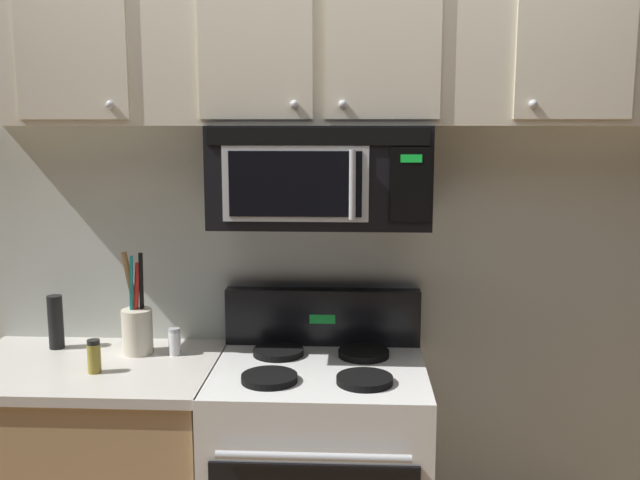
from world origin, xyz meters
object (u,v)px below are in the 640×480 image
at_px(utensil_crock_cream, 137,326).
at_px(pepper_mill, 56,322).
at_px(spice_jar, 94,356).
at_px(over_range_microwave, 321,175).
at_px(salt_shaker, 175,342).

distance_m(utensil_crock_cream, pepper_mill, 0.34).
distance_m(utensil_crock_cream, spice_jar, 0.24).
height_order(over_range_microwave, salt_shaker, over_range_microwave).
bearing_deg(salt_shaker, over_range_microwave, -0.16).
bearing_deg(utensil_crock_cream, over_range_microwave, -1.11).
bearing_deg(salt_shaker, utensil_crock_cream, 175.32).
xyz_separation_m(over_range_microwave, pepper_mill, (-1.03, 0.06, -0.57)).
relative_size(salt_shaker, pepper_mill, 0.49).
distance_m(over_range_microwave, utensil_crock_cream, 0.90).
xyz_separation_m(pepper_mill, spice_jar, (0.25, -0.26, -0.05)).
height_order(over_range_microwave, spice_jar, over_range_microwave).
height_order(utensil_crock_cream, pepper_mill, utensil_crock_cream).
relative_size(salt_shaker, spice_jar, 0.87).
distance_m(pepper_mill, spice_jar, 0.36).
bearing_deg(salt_shaker, spice_jar, -138.10).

